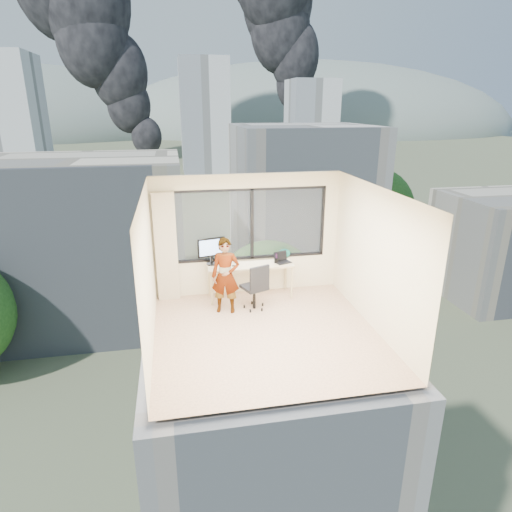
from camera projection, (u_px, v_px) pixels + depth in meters
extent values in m
cube|color=beige|center=(266.00, 333.00, 7.92)|extent=(4.00, 4.00, 0.01)
cube|color=white|center=(267.00, 191.00, 7.07)|extent=(4.00, 4.00, 0.01)
cube|color=beige|center=(299.00, 320.00, 5.63)|extent=(4.00, 0.01, 2.60)
cube|color=beige|center=(148.00, 274.00, 7.14)|extent=(0.01, 4.00, 2.60)
cube|color=beige|center=(375.00, 259.00, 7.84)|extent=(0.01, 4.00, 2.60)
cube|color=beige|center=(166.00, 247.00, 8.98)|extent=(0.45, 0.14, 2.30)
cube|color=tan|center=(250.00, 280.00, 9.34)|extent=(1.80, 0.60, 0.75)
imported|color=#2D2D33|center=(226.00, 276.00, 8.54)|extent=(0.63, 0.49, 1.52)
cube|color=white|center=(227.00, 260.00, 9.30)|extent=(0.33, 0.29, 0.07)
cube|color=black|center=(235.00, 266.00, 9.08)|extent=(0.13, 0.09, 0.01)
cylinder|color=black|center=(276.00, 260.00, 9.26)|extent=(0.11, 0.11, 0.11)
ellipsoid|color=#0D514B|center=(284.00, 253.00, 9.54)|extent=(0.30, 0.23, 0.21)
cube|color=#515B3D|center=(178.00, 172.00, 123.92)|extent=(400.00, 400.00, 0.04)
cube|color=beige|center=(86.00, 243.00, 36.49)|extent=(16.00, 12.00, 14.00)
cube|color=beige|center=(301.00, 202.00, 47.27)|extent=(14.00, 13.00, 16.00)
cube|color=beige|center=(509.00, 247.00, 42.12)|extent=(12.00, 10.00, 10.00)
cube|color=silver|center=(5.00, 125.00, 89.99)|extent=(14.00, 14.00, 28.00)
cube|color=silver|center=(205.00, 116.00, 120.41)|extent=(13.00, 13.00, 30.00)
cube|color=silver|center=(311.00, 121.00, 146.13)|extent=(15.00, 15.00, 26.00)
ellipsoid|color=slate|center=(308.00, 130.00, 327.16)|extent=(300.00, 220.00, 96.00)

